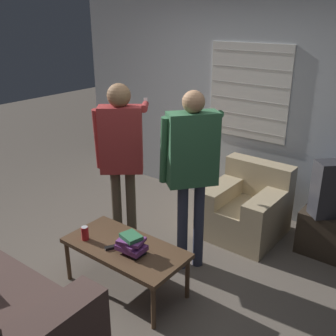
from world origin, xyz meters
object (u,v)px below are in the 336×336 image
object	(u,v)px
coffee_table	(125,250)
spare_remote	(112,247)
armchair_beige	(247,208)
soda_can	(85,233)
book_stack	(131,244)
person_right_standing	(192,160)
person_left_standing	(121,148)

from	to	relation	value
coffee_table	spare_remote	xyz separation A→B (m)	(-0.06, -0.09, 0.05)
armchair_beige	soda_can	xyz separation A→B (m)	(-0.75, -1.67, 0.20)
book_stack	soda_can	world-z (taller)	book_stack
person_right_standing	book_stack	size ratio (longest dim) A/B	7.03
person_right_standing	soda_can	size ratio (longest dim) A/B	13.69
armchair_beige	coffee_table	size ratio (longest dim) A/B	0.75
person_left_standing	book_stack	world-z (taller)	person_left_standing
armchair_beige	book_stack	bearing A→B (deg)	80.69
spare_remote	person_right_standing	bearing A→B (deg)	95.77
person_left_standing	spare_remote	xyz separation A→B (m)	(0.43, -0.60, -0.65)
spare_remote	soda_can	bearing A→B (deg)	-142.89
coffee_table	armchair_beige	bearing A→B (deg)	75.52
person_left_standing	person_right_standing	bearing A→B (deg)	-28.96
coffee_table	person_right_standing	world-z (taller)	person_right_standing
person_left_standing	book_stack	distance (m)	1.00
person_left_standing	spare_remote	world-z (taller)	person_left_standing
coffee_table	person_right_standing	size ratio (longest dim) A/B	0.64
book_stack	soda_can	distance (m)	0.48
person_right_standing	book_stack	xyz separation A→B (m)	(-0.13, -0.68, -0.58)
coffee_table	book_stack	world-z (taller)	book_stack
coffee_table	person_right_standing	bearing A→B (deg)	68.50
armchair_beige	book_stack	xyz separation A→B (m)	(-0.28, -1.58, 0.21)
coffee_table	book_stack	size ratio (longest dim) A/B	4.47
soda_can	armchair_beige	bearing A→B (deg)	65.98
person_right_standing	soda_can	xyz separation A→B (m)	(-0.60, -0.77, -0.60)
armchair_beige	spare_remote	bearing A→B (deg)	75.19
person_right_standing	coffee_table	bearing A→B (deg)	-162.78
armchair_beige	soda_can	size ratio (longest dim) A/B	6.50
armchair_beige	soda_can	distance (m)	1.84
person_left_standing	spare_remote	size ratio (longest dim) A/B	12.94
armchair_beige	soda_can	bearing A→B (deg)	66.69
soda_can	book_stack	bearing A→B (deg)	11.60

